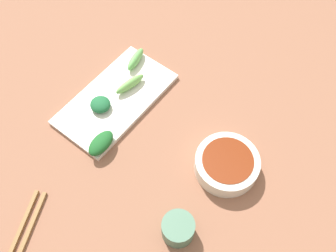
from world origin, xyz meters
TOP-DOWN VIEW (x-y plane):
  - tabletop at (0.00, 0.00)m, footprint 2.10×2.10m
  - sauce_bowl at (-0.18, -0.04)m, footprint 0.14×0.14m
  - serving_plate at (0.14, -0.02)m, footprint 0.16×0.30m
  - broccoli_stalk_0 at (0.13, -0.07)m, footprint 0.04×0.09m
  - broccoli_leafy_1 at (0.15, 0.02)m, footprint 0.05×0.05m
  - broccoli_stalk_2 at (0.17, -0.14)m, footprint 0.04×0.08m
  - broccoli_leafy_3 at (0.07, 0.10)m, footprint 0.04×0.07m
  - chopsticks at (0.06, 0.36)m, footprint 0.12×0.22m
  - tea_cup at (-0.18, 0.14)m, footprint 0.07×0.07m

SIDE VIEW (x-z plane):
  - tabletop at x=0.00m, z-range 0.00..0.02m
  - chopsticks at x=0.06m, z-range 0.02..0.03m
  - serving_plate at x=0.14m, z-range 0.02..0.03m
  - sauce_bowl at x=-0.18m, z-range 0.02..0.06m
  - broccoli_leafy_1 at x=0.15m, z-range 0.03..0.06m
  - tea_cup at x=-0.18m, z-range 0.02..0.07m
  - broccoli_stalk_0 at x=0.13m, z-range 0.03..0.06m
  - broccoli_leafy_3 at x=0.07m, z-range 0.03..0.06m
  - broccoli_stalk_2 at x=0.17m, z-range 0.03..0.06m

